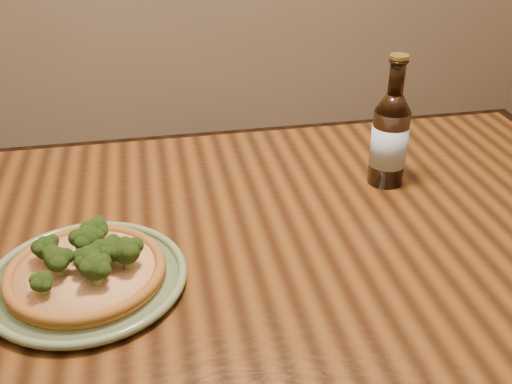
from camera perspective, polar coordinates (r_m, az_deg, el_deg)
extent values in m
cube|color=#4F2C11|center=(1.04, -4.24, -5.95)|extent=(1.60, 0.90, 0.04)
cylinder|color=#4F2C11|center=(1.76, 18.87, -5.82)|extent=(0.07, 0.07, 0.71)
cylinder|color=#637651|center=(0.97, -15.75, -8.15)|extent=(0.28, 0.28, 0.01)
torus|color=#637651|center=(0.97, -15.81, -7.82)|extent=(0.31, 0.31, 0.01)
torus|color=#637651|center=(0.97, -15.80, -7.86)|extent=(0.25, 0.25, 0.01)
cylinder|color=brown|center=(0.96, -15.85, -7.58)|extent=(0.24, 0.24, 0.01)
torus|color=brown|center=(0.96, -15.92, -7.20)|extent=(0.25, 0.25, 0.02)
cylinder|color=beige|center=(0.96, -15.92, -7.20)|extent=(0.21, 0.21, 0.01)
sphere|color=#2E4A17|center=(0.93, -12.20, -5.53)|extent=(0.05, 0.05, 0.04)
sphere|color=#2E4A17|center=(0.94, -18.39, -6.10)|extent=(0.05, 0.05, 0.04)
sphere|color=#2E4A17|center=(0.97, -19.40, -5.04)|extent=(0.05, 0.05, 0.04)
sphere|color=#2E4A17|center=(0.97, -15.77, -4.29)|extent=(0.05, 0.05, 0.04)
sphere|color=#2E4A17|center=(0.94, -15.69, -6.01)|extent=(0.05, 0.05, 0.04)
sphere|color=#2E4A17|center=(0.94, -13.78, -5.34)|extent=(0.05, 0.05, 0.04)
sphere|color=#2E4A17|center=(1.00, -14.86, -3.32)|extent=(0.04, 0.04, 0.03)
sphere|color=#2E4A17|center=(0.91, -15.07, -6.92)|extent=(0.06, 0.06, 0.04)
sphere|color=#2E4A17|center=(0.91, -19.74, -8.07)|extent=(0.04, 0.04, 0.03)
cylinder|color=black|center=(1.21, 12.50, 4.17)|extent=(0.07, 0.07, 0.15)
cone|color=black|center=(1.17, 13.00, 8.30)|extent=(0.07, 0.07, 0.03)
cylinder|color=black|center=(1.16, 13.29, 10.65)|extent=(0.03, 0.03, 0.07)
torus|color=black|center=(1.15, 13.46, 12.04)|extent=(0.04, 0.04, 0.01)
cylinder|color=#A58C33|center=(1.14, 13.50, 12.42)|extent=(0.04, 0.04, 0.01)
cylinder|color=silver|center=(1.21, 12.53, 4.38)|extent=(0.07, 0.07, 0.08)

